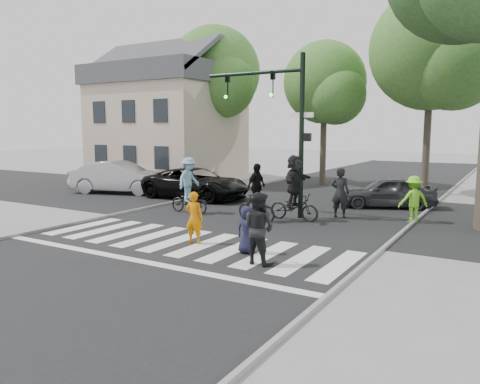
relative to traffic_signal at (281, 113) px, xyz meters
The scene contains 23 objects.
ground 7.33m from the traffic_signal, 93.27° to the right, with size 120.00×120.00×0.00m, color gray.
road_stem 4.09m from the traffic_signal, 106.46° to the right, with size 10.00×70.00×0.01m, color black.
road_cross 4.31m from the traffic_signal, 101.11° to the left, with size 70.00×10.00×0.01m, color black.
curb_left 6.74m from the traffic_signal, 167.50° to the right, with size 0.10×70.00×0.10m, color gray.
curb_right 6.19m from the traffic_signal, 14.31° to the right, with size 0.10×70.00×0.10m, color gray.
crosswalk 6.78m from the traffic_signal, 93.66° to the right, with size 10.00×3.85×0.01m.
traffic_signal is the anchor object (origin of this frame).
bg_tree_0 17.31m from the traffic_signal, 145.17° to the left, with size 5.46×5.20×8.97m.
bg_tree_1 13.26m from the traffic_signal, 134.31° to the left, with size 6.09×5.80×9.80m.
bg_tree_2 10.80m from the traffic_signal, 101.45° to the left, with size 5.04×4.80×8.40m.
bg_tree_3 10.35m from the traffic_signal, 66.46° to the left, with size 6.30×6.00×10.20m.
house 14.17m from the traffic_signal, 146.70° to the left, with size 8.40×8.10×8.82m.
pedestrian_woman 6.07m from the traffic_signal, 92.15° to the right, with size 0.55×0.36×1.52m, color orange.
pedestrian_child 6.48m from the traffic_signal, 72.81° to the right, with size 0.62×0.41×1.28m, color #171731.
pedestrian_adult 7.16m from the traffic_signal, 68.57° to the right, with size 0.87×0.68×1.78m, color black.
cyclist_left 4.64m from the traffic_signal, 159.17° to the right, with size 1.75×1.15×2.20m.
cyclist_mid 3.36m from the traffic_signal, 100.34° to the right, with size 1.64×1.01×2.09m.
cyclist_right 3.01m from the traffic_signal, 32.86° to the right, with size 1.89×1.76×2.38m.
car_suv 6.55m from the traffic_signal, 159.92° to the left, with size 2.43×5.27×1.47m, color black.
car_silver 10.46m from the traffic_signal, behind, with size 1.75×5.03×1.66m, color #A6A5AB.
car_grey 6.01m from the traffic_signal, 53.11° to the left, with size 1.57×3.89×1.33m, color #36363B.
bystander_hivis 5.69m from the traffic_signal, 15.88° to the left, with size 1.07×0.62×1.66m, color #75E025.
bystander_dark 3.71m from the traffic_signal, 21.89° to the left, with size 0.69×0.45×1.89m, color black.
Camera 1 is at (8.09, -9.67, 3.29)m, focal length 35.00 mm.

